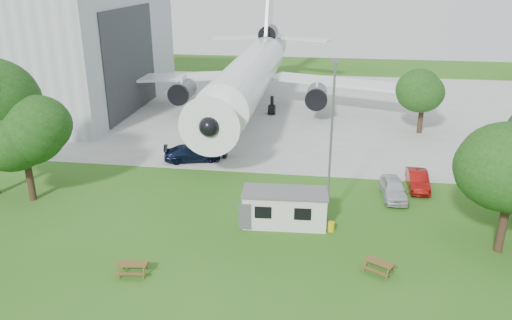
# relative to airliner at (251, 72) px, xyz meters

# --- Properties ---
(ground) EXTENTS (160.00, 160.00, 0.00)m
(ground) POSITION_rel_airliner_xyz_m (2.00, -35.86, -5.27)
(ground) COLOR #407424
(concrete_apron) EXTENTS (120.00, 46.00, 0.03)m
(concrete_apron) POSITION_rel_airliner_xyz_m (2.00, 2.14, -5.25)
(concrete_apron) COLOR #B7B7B2
(concrete_apron) RESTS_ON ground
(airliner) EXTENTS (46.36, 47.73, 17.69)m
(airliner) POSITION_rel_airliner_xyz_m (0.00, 0.00, 0.00)
(airliner) COLOR white
(airliner) RESTS_ON ground
(site_cabin) EXTENTS (6.81, 3.00, 2.62)m
(site_cabin) POSITION_rel_airliner_xyz_m (7.14, -30.28, -3.96)
(site_cabin) COLOR silver
(site_cabin) RESTS_ON ground
(picnic_west) EXTENTS (1.96, 1.69, 0.76)m
(picnic_west) POSITION_rel_airliner_xyz_m (-1.54, -38.12, -5.27)
(picnic_west) COLOR brown
(picnic_west) RESTS_ON ground
(picnic_east) EXTENTS (2.31, 2.20, 0.76)m
(picnic_east) POSITION_rel_airliner_xyz_m (13.48, -35.71, -5.27)
(picnic_east) COLOR brown
(picnic_east) RESTS_ON ground
(lamp_mast) EXTENTS (0.16, 0.16, 12.00)m
(lamp_mast) POSITION_rel_airliner_xyz_m (10.20, -29.66, 0.73)
(lamp_mast) COLOR slate
(lamp_mast) RESTS_ON ground
(tree_west_small) EXTENTS (6.44, 6.44, 8.75)m
(tree_west_small) POSITION_rel_airliner_xyz_m (-13.59, -29.10, 0.24)
(tree_west_small) COLOR #382619
(tree_west_small) RESTS_ON ground
(tree_far_apron) EXTENTS (5.32, 5.32, 7.65)m
(tree_far_apron) POSITION_rel_airliner_xyz_m (20.43, -6.34, -0.30)
(tree_far_apron) COLOR #382619
(tree_far_apron) RESTS_ON ground
(car_ne_hatch) EXTENTS (2.16, 4.78, 1.59)m
(car_ne_hatch) POSITION_rel_airliner_xyz_m (15.55, -24.52, -4.47)
(car_ne_hatch) COLOR #B8BAC0
(car_ne_hatch) RESTS_ON ground
(car_ne_sedan) EXTENTS (1.66, 4.57, 1.50)m
(car_ne_sedan) POSITION_rel_airliner_xyz_m (17.81, -22.30, -4.52)
(car_ne_sedan) COLOR maroon
(car_ne_sedan) RESTS_ON ground
(car_apron_van) EXTENTS (5.86, 3.70, 1.58)m
(car_apron_van) POSITION_rel_airliner_xyz_m (-2.98, -18.71, -4.48)
(car_apron_van) COLOR black
(car_apron_van) RESTS_ON ground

